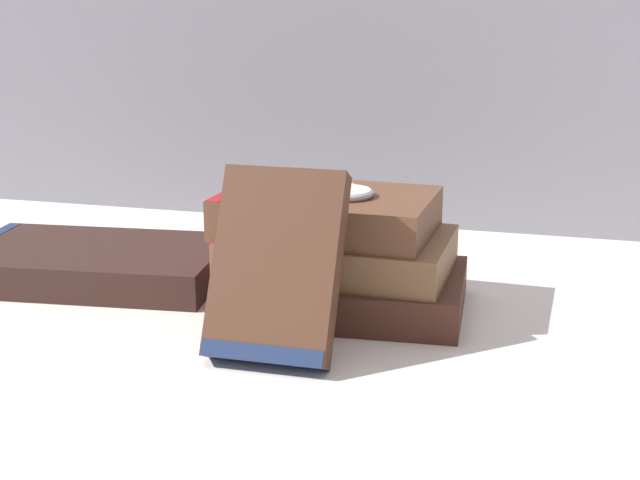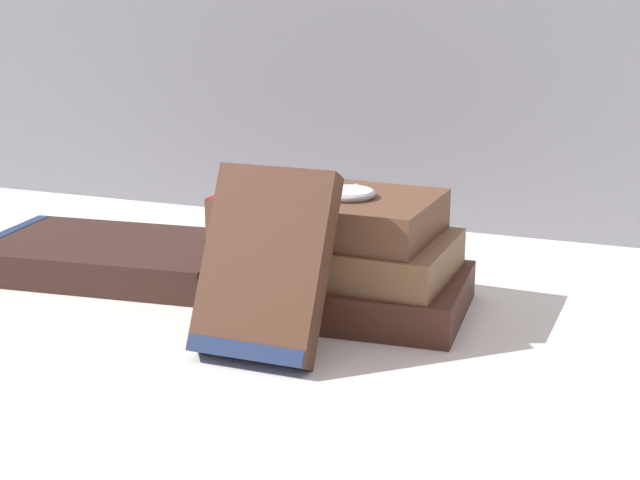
% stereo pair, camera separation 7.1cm
% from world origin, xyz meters
% --- Properties ---
extents(ground_plane, '(3.00, 3.00, 0.00)m').
position_xyz_m(ground_plane, '(0.00, 0.00, 0.00)').
color(ground_plane, silver).
extents(book_flat_bottom, '(0.20, 0.14, 0.03)m').
position_xyz_m(book_flat_bottom, '(-0.01, 0.06, 0.02)').
color(book_flat_bottom, '#422319').
rests_on(book_flat_bottom, ground_plane).
extents(book_flat_middle, '(0.18, 0.12, 0.03)m').
position_xyz_m(book_flat_middle, '(-0.02, 0.06, 0.05)').
color(book_flat_middle, brown).
rests_on(book_flat_middle, book_flat_bottom).
extents(book_flat_top, '(0.17, 0.12, 0.03)m').
position_xyz_m(book_flat_top, '(-0.03, 0.06, 0.08)').
color(book_flat_top, brown).
rests_on(book_flat_top, book_flat_middle).
extents(book_side_left, '(0.24, 0.16, 0.03)m').
position_xyz_m(book_side_left, '(-0.25, 0.07, 0.02)').
color(book_side_left, '#331E19').
rests_on(book_side_left, ground_plane).
extents(book_leaning_front, '(0.09, 0.08, 0.13)m').
position_xyz_m(book_leaning_front, '(-0.03, -0.05, 0.06)').
color(book_leaning_front, '#4C2D1E').
rests_on(book_leaning_front, ground_plane).
extents(pocket_watch, '(0.05, 0.05, 0.01)m').
position_xyz_m(pocket_watch, '(-0.01, 0.06, 0.10)').
color(pocket_watch, white).
rests_on(pocket_watch, book_flat_top).
extents(reading_glasses, '(0.10, 0.06, 0.00)m').
position_xyz_m(reading_glasses, '(-0.08, 0.20, 0.00)').
color(reading_glasses, '#4C3828').
rests_on(reading_glasses, ground_plane).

